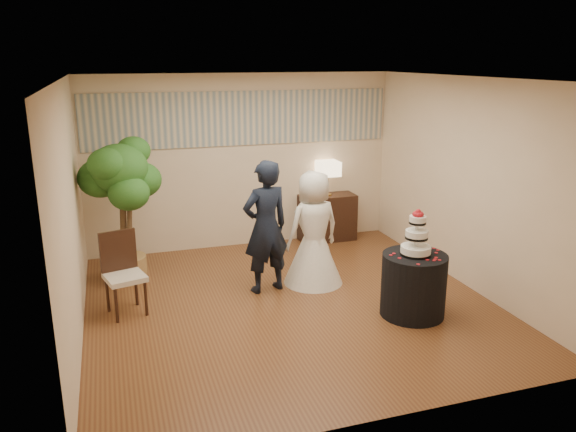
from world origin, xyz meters
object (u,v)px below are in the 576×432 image
object	(u,v)px
console	(327,218)
bride	(314,228)
cake_table	(413,285)
wedding_cake	(417,232)
side_chair	(125,275)
table_lamp	(328,178)
groom	(266,227)
ficus_tree	(122,210)

from	to	relation	value
console	bride	bearing A→B (deg)	-117.38
bride	cake_table	size ratio (longest dim) A/B	2.04
bride	wedding_cake	size ratio (longest dim) A/B	2.80
side_chair	table_lamp	bearing A→B (deg)	14.44
groom	bride	world-z (taller)	groom
ficus_tree	side_chair	world-z (taller)	ficus_tree
wedding_cake	ficus_tree	bearing A→B (deg)	145.97
console	table_lamp	bearing A→B (deg)	0.00
bride	side_chair	world-z (taller)	bride
groom	side_chair	size ratio (longest dim) A/B	1.76
cake_table	ficus_tree	distance (m)	3.99
console	cake_table	bearing A→B (deg)	-91.59
bride	table_lamp	distance (m)	1.94
bride	ficus_tree	xyz separation A→B (m)	(-2.46, 0.88, 0.23)
wedding_cake	ficus_tree	distance (m)	3.94
cake_table	console	xyz separation A→B (m)	(0.08, 3.03, 0.01)
console	ficus_tree	world-z (taller)	ficus_tree
groom	bride	distance (m)	0.71
bride	ficus_tree	world-z (taller)	ficus_tree
table_lamp	ficus_tree	xyz separation A→B (m)	(-3.35, -0.83, -0.06)
cake_table	table_lamp	xyz separation A→B (m)	(0.08, 3.03, 0.69)
bride	cake_table	distance (m)	1.60
groom	cake_table	size ratio (longest dim) A/B	2.29
groom	ficus_tree	size ratio (longest dim) A/B	0.87
bride	groom	bearing A→B (deg)	-5.76
wedding_cake	cake_table	bearing A→B (deg)	0.00
table_lamp	groom	bearing A→B (deg)	-131.73
wedding_cake	console	bearing A→B (deg)	88.44
console	side_chair	size ratio (longest dim) A/B	0.94
wedding_cake	ficus_tree	xyz separation A→B (m)	(-3.26, 2.20, -0.04)
groom	wedding_cake	size ratio (longest dim) A/B	3.16
cake_table	table_lamp	size ratio (longest dim) A/B	1.34
table_lamp	side_chair	size ratio (longest dim) A/B	0.57
bride	cake_table	xyz separation A→B (m)	(0.80, -1.32, -0.41)
console	table_lamp	xyz separation A→B (m)	(0.00, 0.00, 0.68)
ficus_tree	groom	bearing A→B (deg)	-28.09
bride	side_chair	xyz separation A→B (m)	(-2.51, -0.23, -0.29)
groom	side_chair	bearing A→B (deg)	-7.77
cake_table	side_chair	size ratio (longest dim) A/B	0.77
bride	side_chair	distance (m)	2.54
table_lamp	ficus_tree	distance (m)	3.45
groom	table_lamp	bearing A→B (deg)	-144.82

